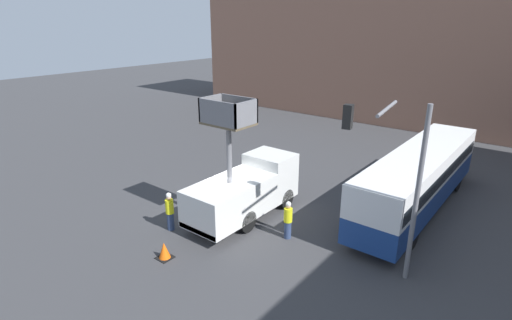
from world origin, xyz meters
name	(u,v)px	position (x,y,z in m)	size (l,w,h in m)	color
ground_plane	(227,215)	(0.00, 0.00, 0.00)	(120.00, 120.00, 0.00)	#38383A
building_backdrop_far	(417,43)	(0.00, 26.71, 7.15)	(44.00, 10.00, 14.31)	#936651
utility_truck	(245,188)	(0.81, 0.45, 1.52)	(2.31, 6.30, 6.10)	silver
city_bus	(419,176)	(7.17, 6.51, 1.86)	(2.45, 12.46, 3.14)	navy
traffic_light_pole	(394,164)	(7.87, 0.26, 4.44)	(2.95, 2.70, 6.70)	slate
road_worker_near_truck	(170,211)	(-1.07, -2.73, 0.94)	(0.38, 0.38, 1.88)	navy
road_worker_directing	(288,220)	(3.61, 0.03, 0.89)	(0.38, 0.38, 1.79)	navy
traffic_cone_near_truck	(164,251)	(0.55, -4.45, 0.34)	(0.62, 0.62, 0.71)	black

